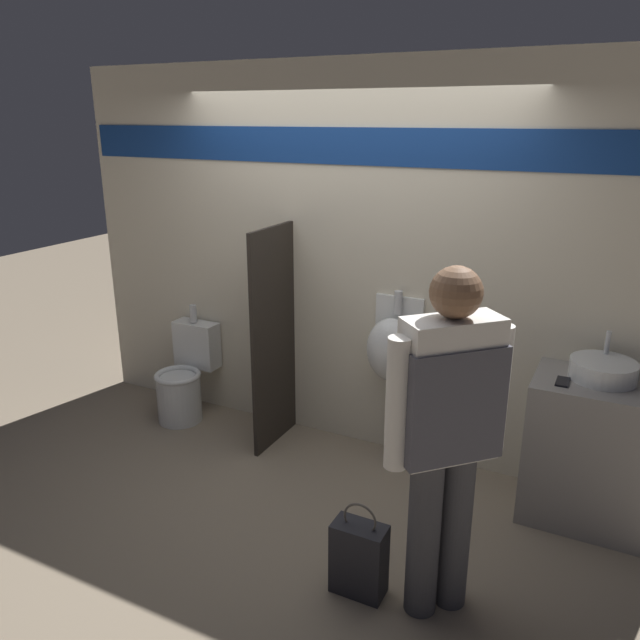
# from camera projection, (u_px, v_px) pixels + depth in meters

# --- Properties ---
(ground_plane) EXTENTS (16.00, 16.00, 0.00)m
(ground_plane) POSITION_uv_depth(u_px,v_px,m) (309.00, 471.00, 4.30)
(ground_plane) COLOR gray
(display_wall) EXTENTS (4.46, 0.07, 2.70)m
(display_wall) POSITION_uv_depth(u_px,v_px,m) (348.00, 261.00, 4.38)
(display_wall) COLOR beige
(display_wall) RESTS_ON ground_plane
(sink_counter) EXTENTS (0.82, 0.52, 0.89)m
(sink_counter) POSITION_uv_depth(u_px,v_px,m) (600.00, 453.00, 3.66)
(sink_counter) COLOR gray
(sink_counter) RESTS_ON ground_plane
(sink_basin) EXTENTS (0.37, 0.37, 0.25)m
(sink_basin) POSITION_uv_depth(u_px,v_px,m) (603.00, 370.00, 3.57)
(sink_basin) COLOR silver
(sink_basin) RESTS_ON sink_counter
(cell_phone) EXTENTS (0.07, 0.14, 0.01)m
(cell_phone) POSITION_uv_depth(u_px,v_px,m) (563.00, 382.00, 3.54)
(cell_phone) COLOR black
(cell_phone) RESTS_ON sink_counter
(divider_near_counter) EXTENTS (0.03, 0.56, 1.62)m
(divider_near_counter) POSITION_uv_depth(u_px,v_px,m) (274.00, 339.00, 4.47)
(divider_near_counter) COLOR #28231E
(divider_near_counter) RESTS_ON ground_plane
(urinal_near_counter) EXTENTS (0.36, 0.26, 1.21)m
(urinal_near_counter) POSITION_uv_depth(u_px,v_px,m) (393.00, 350.00, 4.24)
(urinal_near_counter) COLOR silver
(urinal_near_counter) RESTS_ON ground_plane
(toilet) EXTENTS (0.37, 0.53, 0.90)m
(toilet) POSITION_uv_depth(u_px,v_px,m) (185.00, 380.00, 5.00)
(toilet) COLOR silver
(toilet) RESTS_ON ground_plane
(person_in_vest) EXTENTS (0.48, 0.48, 1.74)m
(person_in_vest) POSITION_uv_depth(u_px,v_px,m) (447.00, 423.00, 2.82)
(person_in_vest) COLOR #3D3D42
(person_in_vest) RESTS_ON ground_plane
(shopping_bag) EXTENTS (0.27, 0.15, 0.52)m
(shopping_bag) POSITION_uv_depth(u_px,v_px,m) (359.00, 558.00, 3.16)
(shopping_bag) COLOR #232328
(shopping_bag) RESTS_ON ground_plane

